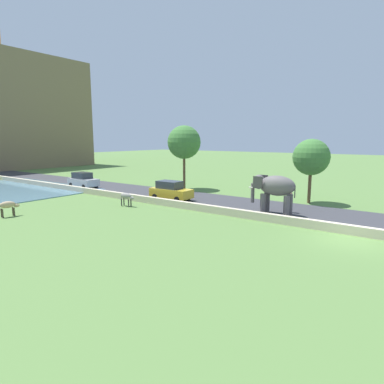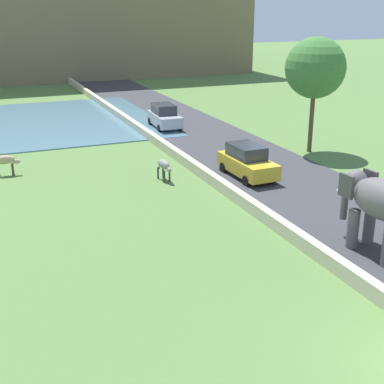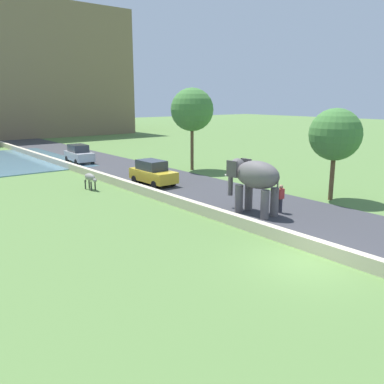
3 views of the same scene
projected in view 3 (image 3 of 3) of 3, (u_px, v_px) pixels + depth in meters
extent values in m
plane|color=#567A3D|center=(304.00, 263.00, 15.76)|extent=(220.00, 220.00, 0.00)
cube|color=#38383D|center=(142.00, 174.00, 34.05)|extent=(7.00, 120.00, 0.06)
cube|color=beige|center=(113.00, 180.00, 30.16)|extent=(0.40, 110.00, 0.58)
ellipsoid|color=#605B5B|center=(257.00, 175.00, 21.70)|extent=(1.62, 2.81, 1.50)
cylinder|color=#605B5B|center=(239.00, 199.00, 22.36)|extent=(0.44, 0.44, 1.60)
cylinder|color=#605B5B|center=(249.00, 197.00, 22.92)|extent=(0.44, 0.44, 1.60)
cylinder|color=#605B5B|center=(265.00, 205.00, 21.12)|extent=(0.44, 0.44, 1.60)
cylinder|color=#605B5B|center=(274.00, 202.00, 21.68)|extent=(0.44, 0.44, 1.60)
ellipsoid|color=#605B5B|center=(237.00, 168.00, 22.66)|extent=(1.07, 0.98, 1.10)
cube|color=#484444|center=(232.00, 169.00, 22.16)|extent=(0.18, 0.71, 0.90)
cube|color=#484444|center=(246.00, 166.00, 22.96)|extent=(0.18, 0.71, 0.90)
cylinder|color=#605B5B|center=(230.00, 182.00, 23.20)|extent=(0.28, 0.28, 1.50)
cone|color=silver|center=(229.00, 175.00, 22.90)|extent=(0.17, 0.57, 0.17)
cone|color=silver|center=(234.00, 174.00, 23.20)|extent=(0.17, 0.57, 0.17)
cylinder|color=#484444|center=(278.00, 185.00, 20.84)|extent=(0.08, 0.08, 0.90)
cylinder|color=#33333D|center=(280.00, 206.00, 22.37)|extent=(0.22, 0.22, 0.85)
cube|color=#B73333|center=(281.00, 194.00, 22.21)|extent=(0.36, 0.22, 0.56)
sphere|color=tan|center=(281.00, 187.00, 22.12)|extent=(0.22, 0.22, 0.22)
cube|color=#B7B7BC|center=(79.00, 156.00, 39.93)|extent=(1.89, 4.08, 0.80)
cube|color=#2D333D|center=(78.00, 148.00, 39.92)|extent=(1.55, 2.27, 0.70)
cylinder|color=black|center=(92.00, 161.00, 39.45)|extent=(0.21, 0.61, 0.60)
cylinder|color=black|center=(76.00, 162.00, 38.53)|extent=(0.21, 0.61, 0.60)
cylinder|color=black|center=(83.00, 158.00, 41.50)|extent=(0.21, 0.61, 0.60)
cylinder|color=black|center=(67.00, 159.00, 40.59)|extent=(0.21, 0.61, 0.60)
cube|color=gold|center=(153.00, 175.00, 29.83)|extent=(1.79, 4.04, 0.80)
cube|color=#2D333D|center=(151.00, 165.00, 29.81)|extent=(1.50, 2.23, 0.70)
cylinder|color=black|center=(173.00, 182.00, 29.45)|extent=(0.19, 0.60, 0.60)
cylinder|color=black|center=(154.00, 185.00, 28.44)|extent=(0.19, 0.60, 0.60)
cylinder|color=black|center=(152.00, 177.00, 31.39)|extent=(0.19, 0.60, 0.60)
cylinder|color=black|center=(134.00, 179.00, 30.39)|extent=(0.19, 0.60, 0.60)
ellipsoid|color=gray|center=(90.00, 177.00, 28.18)|extent=(0.56, 1.14, 0.50)
cylinder|color=#373533|center=(95.00, 186.00, 28.15)|extent=(0.10, 0.10, 0.65)
cylinder|color=#373533|center=(91.00, 186.00, 27.94)|extent=(0.10, 0.10, 0.65)
cylinder|color=#373533|center=(89.00, 184.00, 28.68)|extent=(0.10, 0.10, 0.65)
cylinder|color=#373533|center=(85.00, 185.00, 28.47)|extent=(0.10, 0.10, 0.65)
ellipsoid|color=gray|center=(95.00, 180.00, 27.78)|extent=(0.28, 0.42, 0.26)
cone|color=beige|center=(96.00, 178.00, 27.80)|extent=(0.04, 0.04, 0.12)
cone|color=beige|center=(94.00, 178.00, 27.68)|extent=(0.04, 0.04, 0.12)
cylinder|color=#373533|center=(86.00, 179.00, 28.60)|extent=(0.04, 0.04, 0.45)
cylinder|color=brown|center=(192.00, 148.00, 35.80)|extent=(0.28, 0.28, 3.98)
sphere|color=#427A38|center=(192.00, 110.00, 35.06)|extent=(3.71, 3.71, 3.71)
cylinder|color=brown|center=(332.00, 176.00, 25.22)|extent=(0.28, 0.28, 2.97)
sphere|color=#427A38|center=(335.00, 134.00, 24.64)|extent=(3.17, 3.17, 3.17)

